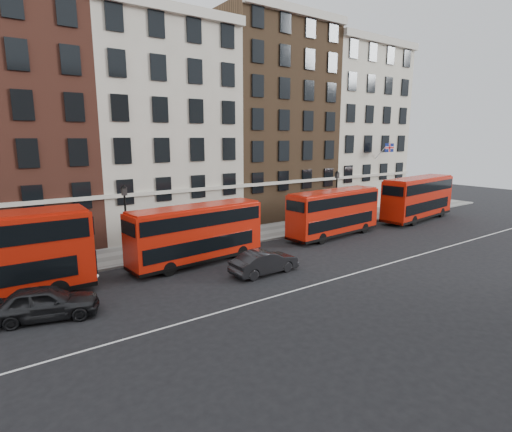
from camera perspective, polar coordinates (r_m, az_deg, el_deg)
ground at (r=24.87m, az=2.62°, el=-9.18°), size 120.00×120.00×0.00m
pavement at (r=33.36m, az=-8.56°, el=-3.87°), size 80.00×5.00×0.15m
kerb at (r=31.22m, az=-6.48°, el=-4.85°), size 80.00×0.30×0.16m
road_centre_line at (r=23.43m, az=5.68°, el=-10.52°), size 70.00×0.12×0.01m
building_terrace at (r=38.91m, az=-14.48°, el=13.14°), size 64.00×11.95×22.00m
bus_b at (r=27.79m, az=-8.51°, el=-2.39°), size 9.91×3.25×4.09m
bus_c at (r=35.76m, az=11.06°, el=0.57°), size 10.01×3.21×4.14m
bus_d at (r=45.61m, az=22.12°, el=2.50°), size 11.11×3.97×4.57m
car_rear at (r=22.11m, az=-27.89°, el=-10.87°), size 5.19×3.24×1.65m
car_front at (r=25.84m, az=1.21°, el=-6.59°), size 4.69×1.76×1.53m
lamp_post_left at (r=29.28m, az=-18.09°, el=-0.36°), size 0.44×0.44×5.33m
lamp_post_right at (r=40.45m, az=11.41°, el=3.00°), size 0.44×0.44×5.33m
traffic_light at (r=49.47m, az=21.57°, el=3.14°), size 0.25×0.45×3.27m
iron_railings at (r=35.14m, az=-10.22°, el=-2.19°), size 6.60×0.06×1.00m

